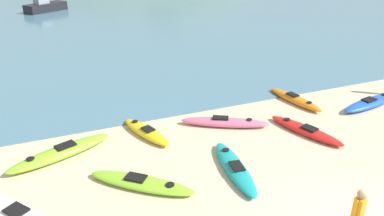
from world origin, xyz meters
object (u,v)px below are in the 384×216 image
(kayak_on_sand_7, at_px, (235,167))
(person_near_foreground, at_px, (357,215))
(kayak_on_sand_5, at_px, (306,130))
(kayak_on_sand_6, at_px, (295,99))
(kayak_on_sand_1, at_px, (14,214))
(kayak_on_sand_0, at_px, (141,183))
(kayak_on_sand_4, at_px, (146,132))
(kayak_on_sand_3, at_px, (371,103))
(kayak_on_sand_2, at_px, (225,122))
(moored_boat_0, at_px, (45,7))
(kayak_on_sand_8, at_px, (61,152))

(kayak_on_sand_7, relative_size, person_near_foreground, 2.03)
(kayak_on_sand_5, relative_size, kayak_on_sand_6, 1.03)
(kayak_on_sand_1, relative_size, kayak_on_sand_7, 0.93)
(kayak_on_sand_0, xyz_separation_m, kayak_on_sand_7, (2.85, -0.34, 0.00))
(kayak_on_sand_4, distance_m, kayak_on_sand_5, 5.81)
(kayak_on_sand_3, height_order, kayak_on_sand_6, kayak_on_sand_3)
(kayak_on_sand_2, height_order, moored_boat_0, moored_boat_0)
(kayak_on_sand_1, xyz_separation_m, kayak_on_sand_2, (7.29, 2.62, -0.02))
(kayak_on_sand_6, bearing_deg, kayak_on_sand_2, -167.46)
(moored_boat_0, bearing_deg, kayak_on_sand_5, -76.32)
(kayak_on_sand_4, height_order, kayak_on_sand_5, kayak_on_sand_4)
(kayak_on_sand_3, relative_size, kayak_on_sand_8, 0.98)
(kayak_on_sand_4, relative_size, kayak_on_sand_8, 0.76)
(kayak_on_sand_3, relative_size, kayak_on_sand_5, 1.12)
(kayak_on_sand_1, xyz_separation_m, moored_boat_0, (2.38, 31.27, 0.35))
(kayak_on_sand_1, relative_size, kayak_on_sand_3, 0.85)
(kayak_on_sand_8, bearing_deg, kayak_on_sand_5, -11.56)
(kayak_on_sand_6, height_order, moored_boat_0, moored_boat_0)
(kayak_on_sand_1, height_order, person_near_foreground, person_near_foreground)
(kayak_on_sand_7, relative_size, kayak_on_sand_8, 0.89)
(kayak_on_sand_0, xyz_separation_m, kayak_on_sand_4, (1.00, 2.93, 0.02))
(kayak_on_sand_2, relative_size, moored_boat_0, 0.77)
(kayak_on_sand_2, relative_size, kayak_on_sand_3, 0.92)
(kayak_on_sand_1, height_order, moored_boat_0, moored_boat_0)
(kayak_on_sand_0, relative_size, person_near_foreground, 1.87)
(kayak_on_sand_2, xyz_separation_m, kayak_on_sand_7, (-1.10, -2.83, -0.03))
(kayak_on_sand_2, bearing_deg, moored_boat_0, 99.73)
(kayak_on_sand_1, distance_m, kayak_on_sand_4, 5.31)
(kayak_on_sand_3, height_order, moored_boat_0, moored_boat_0)
(kayak_on_sand_6, distance_m, kayak_on_sand_7, 6.18)
(kayak_on_sand_2, height_order, kayak_on_sand_5, kayak_on_sand_2)
(kayak_on_sand_4, height_order, moored_boat_0, moored_boat_0)
(kayak_on_sand_5, height_order, kayak_on_sand_7, kayak_on_sand_7)
(kayak_on_sand_2, height_order, kayak_on_sand_6, kayak_on_sand_2)
(kayak_on_sand_1, height_order, kayak_on_sand_3, kayak_on_sand_1)
(kayak_on_sand_7, bearing_deg, kayak_on_sand_4, 119.48)
(kayak_on_sand_3, bearing_deg, person_near_foreground, -138.77)
(kayak_on_sand_2, bearing_deg, kayak_on_sand_5, -33.80)
(kayak_on_sand_4, bearing_deg, kayak_on_sand_2, -8.53)
(kayak_on_sand_2, xyz_separation_m, kayak_on_sand_3, (6.58, -0.72, 0.00))
(kayak_on_sand_8, bearing_deg, kayak_on_sand_2, -0.63)
(kayak_on_sand_5, bearing_deg, kayak_on_sand_0, -172.56)
(kayak_on_sand_5, distance_m, person_near_foreground, 5.57)
(person_near_foreground, relative_size, moored_boat_0, 0.37)
(kayak_on_sand_7, height_order, moored_boat_0, moored_boat_0)
(kayak_on_sand_7, xyz_separation_m, kayak_on_sand_8, (-4.82, 2.89, 0.04))
(kayak_on_sand_0, height_order, kayak_on_sand_6, kayak_on_sand_6)
(kayak_on_sand_2, height_order, kayak_on_sand_8, kayak_on_sand_8)
(kayak_on_sand_5, distance_m, kayak_on_sand_6, 2.87)
(kayak_on_sand_3, bearing_deg, kayak_on_sand_2, 173.76)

